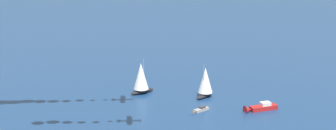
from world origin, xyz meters
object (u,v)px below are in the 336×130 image
at_px(sailboat_far_stbd, 141,78).
at_px(motorboat_mid_cluster, 199,110).
at_px(motorboat_trailing, 259,108).
at_px(sailboat_inshore, 205,82).

height_order(sailboat_far_stbd, motorboat_mid_cluster, sailboat_far_stbd).
xyz_separation_m(motorboat_trailing, motorboat_mid_cluster, (14.87, -10.77, -0.34)).
xyz_separation_m(sailboat_inshore, motorboat_trailing, (-3.60, 20.39, -4.23)).
distance_m(sailboat_far_stbd, sailboat_inshore, 21.28).
relative_size(sailboat_inshore, motorboat_mid_cluster, 1.75).
bearing_deg(sailboat_far_stbd, motorboat_trailing, 115.58).
bearing_deg(sailboat_far_stbd, sailboat_inshore, 130.72).
distance_m(motorboat_trailing, motorboat_mid_cluster, 18.36).
xyz_separation_m(sailboat_far_stbd, motorboat_mid_cluster, (-2.61, 25.75, -4.86)).
bearing_deg(motorboat_mid_cluster, sailboat_far_stbd, -84.21).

